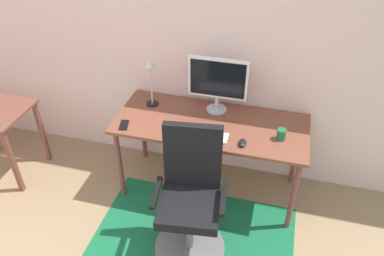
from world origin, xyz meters
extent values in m
cube|color=beige|center=(0.00, 2.20, 1.30)|extent=(6.00, 0.10, 2.60)
cube|color=#16623C|center=(0.17, 1.15, 0.00)|extent=(1.64, 1.11, 0.01)
cube|color=brown|center=(0.17, 1.78, 0.75)|extent=(1.63, 0.69, 0.03)
cylinder|color=brown|center=(-0.59, 1.50, 0.37)|extent=(0.04, 0.04, 0.73)
cylinder|color=brown|center=(0.92, 1.50, 0.37)|extent=(0.04, 0.04, 0.73)
cylinder|color=brown|center=(-0.59, 2.07, 0.37)|extent=(0.04, 0.04, 0.73)
cylinder|color=brown|center=(0.92, 2.07, 0.37)|extent=(0.04, 0.04, 0.73)
cylinder|color=#B2B2B7|center=(0.17, 1.99, 0.77)|extent=(0.18, 0.18, 0.01)
cylinder|color=#B2B2B7|center=(0.17, 1.99, 0.84)|extent=(0.04, 0.04, 0.12)
cube|color=white|center=(0.17, 1.99, 1.08)|extent=(0.51, 0.04, 0.36)
cube|color=black|center=(0.17, 1.97, 1.08)|extent=(0.47, 0.00, 0.32)
cube|color=white|center=(0.13, 1.58, 0.77)|extent=(0.43, 0.13, 0.02)
ellipsoid|color=black|center=(0.47, 1.55, 0.78)|extent=(0.06, 0.10, 0.03)
cylinder|color=#205D39|center=(0.75, 1.70, 0.81)|extent=(0.07, 0.07, 0.09)
cube|color=black|center=(-0.53, 1.55, 0.77)|extent=(0.10, 0.15, 0.01)
cylinder|color=black|center=(-0.41, 1.93, 0.77)|extent=(0.11, 0.11, 0.01)
cylinder|color=beige|center=(-0.41, 1.93, 0.96)|extent=(0.02, 0.02, 0.37)
cone|color=beige|center=(-0.41, 1.93, 1.17)|extent=(0.08, 0.08, 0.06)
cylinder|color=slate|center=(0.17, 1.05, 0.03)|extent=(0.56, 0.56, 0.05)
cylinder|color=slate|center=(0.17, 1.05, 0.26)|extent=(0.06, 0.06, 0.42)
cube|color=black|center=(0.17, 1.05, 0.51)|extent=(0.50, 0.50, 0.08)
cube|color=black|center=(0.15, 1.24, 0.83)|extent=(0.43, 0.12, 0.56)
cube|color=black|center=(-0.07, 1.02, 0.62)|extent=(0.08, 0.32, 0.03)
cube|color=black|center=(0.42, 1.08, 0.62)|extent=(0.08, 0.32, 0.03)
cube|color=brown|center=(-1.55, 1.29, 0.35)|extent=(0.04, 0.04, 0.70)
cube|color=brown|center=(-1.55, 1.76, 0.35)|extent=(0.04, 0.04, 0.70)
camera|label=1|loc=(0.69, -0.79, 2.61)|focal=35.49mm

